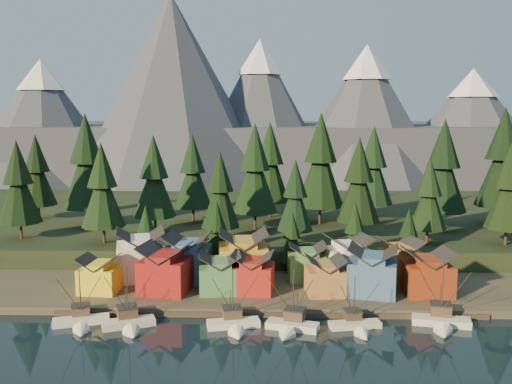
{
  "coord_description": "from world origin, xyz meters",
  "views": [
    {
      "loc": [
        -0.14,
        -85.58,
        37.89
      ],
      "look_at": [
        -2.9,
        30.0,
        21.16
      ],
      "focal_mm": 40.0,
      "sensor_mm": 36.0,
      "label": 1
    }
  ],
  "objects_px": {
    "boat_3": "(291,318)",
    "house_front_1": "(165,267)",
    "boat_1": "(129,315)",
    "house_back_1": "(188,256)",
    "boat_0": "(81,315)",
    "house_front_0": "(99,273)",
    "boat_4": "(357,319)",
    "house_back_0": "(141,253)",
    "boat_2": "(234,317)",
    "boat_6": "(442,314)"
  },
  "relations": [
    {
      "from": "boat_3",
      "to": "house_front_1",
      "type": "bearing_deg",
      "value": 162.86
    },
    {
      "from": "boat_1",
      "to": "house_back_1",
      "type": "relative_size",
      "value": 1.18
    },
    {
      "from": "boat_0",
      "to": "house_front_0",
      "type": "relative_size",
      "value": 1.39
    },
    {
      "from": "boat_4",
      "to": "house_front_0",
      "type": "height_order",
      "value": "boat_4"
    },
    {
      "from": "boat_1",
      "to": "boat_3",
      "type": "height_order",
      "value": "boat_1"
    },
    {
      "from": "boat_3",
      "to": "house_back_0",
      "type": "distance_m",
      "value": 40.51
    },
    {
      "from": "house_back_0",
      "to": "boat_0",
      "type": "bearing_deg",
      "value": -117.14
    },
    {
      "from": "boat_1",
      "to": "house_front_1",
      "type": "xyz_separation_m",
      "value": [
        3.51,
        15.78,
        4.22
      ]
    },
    {
      "from": "boat_2",
      "to": "boat_6",
      "type": "bearing_deg",
      "value": -9.07
    },
    {
      "from": "boat_2",
      "to": "boat_4",
      "type": "bearing_deg",
      "value": -11.43
    },
    {
      "from": "boat_2",
      "to": "boat_4",
      "type": "xyz_separation_m",
      "value": [
        21.31,
        0.14,
        -0.37
      ]
    },
    {
      "from": "house_front_0",
      "to": "house_front_1",
      "type": "distance_m",
      "value": 13.27
    },
    {
      "from": "boat_2",
      "to": "house_back_1",
      "type": "height_order",
      "value": "house_back_1"
    },
    {
      "from": "boat_6",
      "to": "house_back_1",
      "type": "xyz_separation_m",
      "value": [
        -47.77,
        21.54,
        4.37
      ]
    },
    {
      "from": "house_front_0",
      "to": "house_front_1",
      "type": "xyz_separation_m",
      "value": [
        13.21,
        0.41,
        1.22
      ]
    },
    {
      "from": "boat_0",
      "to": "boat_1",
      "type": "height_order",
      "value": "boat_1"
    },
    {
      "from": "boat_4",
      "to": "house_front_0",
      "type": "bearing_deg",
      "value": 153.51
    },
    {
      "from": "boat_6",
      "to": "house_front_1",
      "type": "height_order",
      "value": "boat_6"
    },
    {
      "from": "boat_3",
      "to": "house_front_1",
      "type": "relative_size",
      "value": 1.09
    },
    {
      "from": "boat_0",
      "to": "boat_4",
      "type": "relative_size",
      "value": 1.08
    },
    {
      "from": "boat_0",
      "to": "boat_2",
      "type": "distance_m",
      "value": 27.19
    },
    {
      "from": "house_front_0",
      "to": "boat_0",
      "type": "bearing_deg",
      "value": -81.97
    },
    {
      "from": "boat_2",
      "to": "house_back_1",
      "type": "xyz_separation_m",
      "value": [
        -11.33,
        23.28,
        4.61
      ]
    },
    {
      "from": "boat_3",
      "to": "house_back_1",
      "type": "xyz_separation_m",
      "value": [
        -21.16,
        24.03,
        4.5
      ]
    },
    {
      "from": "boat_1",
      "to": "house_front_0",
      "type": "relative_size",
      "value": 1.51
    },
    {
      "from": "house_front_1",
      "to": "boat_4",
      "type": "bearing_deg",
      "value": -12.92
    },
    {
      "from": "house_front_0",
      "to": "house_front_1",
      "type": "height_order",
      "value": "house_front_1"
    },
    {
      "from": "boat_1",
      "to": "house_back_1",
      "type": "xyz_separation_m",
      "value": [
        7.02,
        23.49,
        4.44
      ]
    },
    {
      "from": "boat_1",
      "to": "house_front_1",
      "type": "bearing_deg",
      "value": 56.33
    },
    {
      "from": "house_front_0",
      "to": "house_back_0",
      "type": "bearing_deg",
      "value": 59.5
    },
    {
      "from": "boat_6",
      "to": "house_back_0",
      "type": "relative_size",
      "value": 1.04
    },
    {
      "from": "boat_4",
      "to": "house_front_1",
      "type": "xyz_separation_m",
      "value": [
        -36.15,
        15.43,
        4.75
      ]
    },
    {
      "from": "boat_1",
      "to": "house_front_1",
      "type": "height_order",
      "value": "house_front_1"
    },
    {
      "from": "house_front_0",
      "to": "boat_1",
      "type": "bearing_deg",
      "value": -53.16
    },
    {
      "from": "boat_0",
      "to": "boat_6",
      "type": "distance_m",
      "value": 63.63
    },
    {
      "from": "boat_6",
      "to": "house_front_0",
      "type": "bearing_deg",
      "value": -179.95
    },
    {
      "from": "boat_2",
      "to": "house_back_0",
      "type": "height_order",
      "value": "house_back_0"
    },
    {
      "from": "house_front_1",
      "to": "house_back_0",
      "type": "height_order",
      "value": "house_back_0"
    },
    {
      "from": "boat_3",
      "to": "house_back_0",
      "type": "height_order",
      "value": "house_back_0"
    },
    {
      "from": "boat_3",
      "to": "house_front_0",
      "type": "height_order",
      "value": "boat_3"
    },
    {
      "from": "boat_4",
      "to": "house_back_0",
      "type": "bearing_deg",
      "value": 141.19
    },
    {
      "from": "house_back_0",
      "to": "house_back_1",
      "type": "relative_size",
      "value": 1.19
    },
    {
      "from": "boat_2",
      "to": "house_back_1",
      "type": "relative_size",
      "value": 1.13
    },
    {
      "from": "boat_0",
      "to": "house_front_1",
      "type": "xyz_separation_m",
      "value": [
        12.34,
        14.82,
        4.58
      ]
    },
    {
      "from": "boat_1",
      "to": "boat_6",
      "type": "distance_m",
      "value": 54.82
    },
    {
      "from": "house_back_1",
      "to": "house_front_0",
      "type": "bearing_deg",
      "value": -149.21
    },
    {
      "from": "boat_0",
      "to": "boat_3",
      "type": "bearing_deg",
      "value": -20.29
    },
    {
      "from": "boat_3",
      "to": "boat_4",
      "type": "bearing_deg",
      "value": 20.8
    },
    {
      "from": "boat_2",
      "to": "house_back_0",
      "type": "xyz_separation_m",
      "value": [
        -21.68,
        24.22,
        5.01
      ]
    },
    {
      "from": "boat_0",
      "to": "boat_3",
      "type": "distance_m",
      "value": 37.05
    }
  ]
}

